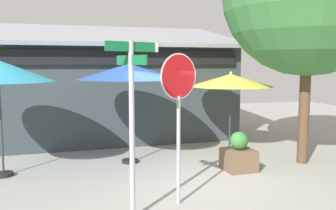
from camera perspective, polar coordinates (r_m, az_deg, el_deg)
ground_plane at (r=8.49m, az=3.99°, el=-11.97°), size 28.00×28.00×0.10m
cafe_building at (r=13.33m, az=-7.89°, el=2.35°), size 8.29×4.66×4.17m
street_sign_post at (r=6.08m, az=-5.68°, el=-0.82°), size 0.95×0.90×3.02m
stop_sign at (r=6.66m, az=1.68°, el=1.04°), size 0.79×0.33×2.83m
patio_umbrella_royal_blue_center at (r=9.57m, az=-6.12°, el=5.17°), size 2.67×2.67×2.71m
patio_umbrella_mustard_right at (r=10.93m, az=9.80°, el=3.77°), size 2.46×2.46×2.41m
sidewalk_planter at (r=9.26m, az=11.02°, el=-7.74°), size 0.73×0.73×0.97m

